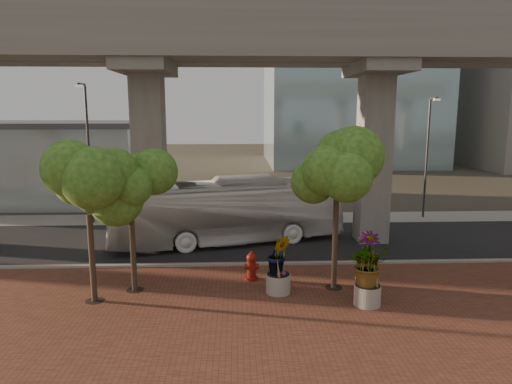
{
  "coord_description": "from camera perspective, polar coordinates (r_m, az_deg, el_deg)",
  "views": [
    {
      "loc": [
        -1.37,
        -22.29,
        7.08
      ],
      "look_at": [
        -0.43,
        0.5,
        3.07
      ],
      "focal_mm": 32.0,
      "sensor_mm": 36.0,
      "label": 1
    }
  ],
  "objects": [
    {
      "name": "far_sidewalk",
      "position": [
        30.64,
        0.25,
        -3.32
      ],
      "size": [
        90.0,
        3.0,
        0.06
      ],
      "primitive_type": "cube",
      "color": "gray",
      "rests_on": "ground"
    },
    {
      "name": "fire_hydrant",
      "position": [
        19.51,
        -0.56,
        -9.26
      ],
      "size": [
        0.62,
        0.56,
        1.23
      ],
      "color": "maroon",
      "rests_on": "ground"
    },
    {
      "name": "planter_front",
      "position": [
        17.29,
        13.89,
        -9.13
      ],
      "size": [
        2.17,
        2.17,
        2.38
      ],
      "color": "gray",
      "rests_on": "ground"
    },
    {
      "name": "street_tree_far_west",
      "position": [
        17.53,
        -20.31,
        0.42
      ],
      "size": [
        3.35,
        3.35,
        5.85
      ],
      "color": "#4D3B2C",
      "rests_on": "ground"
    },
    {
      "name": "street_tree_near_west",
      "position": [
        18.18,
        -15.46,
        0.17
      ],
      "size": [
        3.39,
        3.39,
        5.6
      ],
      "color": "#4D3B2C",
      "rests_on": "ground"
    },
    {
      "name": "planter_left",
      "position": [
        17.93,
        2.82,
        -8.18
      ],
      "size": [
        2.15,
        2.15,
        2.37
      ],
      "color": "gray",
      "rests_on": "ground"
    },
    {
      "name": "streetlamp_east",
      "position": [
        32.14,
        20.69,
        5.02
      ],
      "size": [
        0.39,
        1.16,
        7.97
      ],
      "color": "#313035",
      "rests_on": "ground"
    },
    {
      "name": "streetlamp_west",
      "position": [
        30.39,
        -20.28,
        5.63
      ],
      "size": [
        0.43,
        1.27,
        8.74
      ],
      "color": "#2A2A2F",
      "rests_on": "ground"
    },
    {
      "name": "planter_right",
      "position": [
        18.86,
        13.79,
        -7.62
      ],
      "size": [
        2.18,
        2.18,
        2.33
      ],
      "color": "gray",
      "rests_on": "ground"
    },
    {
      "name": "curb_strip",
      "position": [
        21.5,
        1.43,
        -9.02
      ],
      "size": [
        70.0,
        0.25,
        0.16
      ],
      "primitive_type": "cube",
      "color": "gray",
      "rests_on": "ground"
    },
    {
      "name": "asphalt_road",
      "position": [
        25.33,
        0.83,
        -6.21
      ],
      "size": [
        90.0,
        8.0,
        0.04
      ],
      "primitive_type": "cube",
      "color": "black",
      "rests_on": "ground"
    },
    {
      "name": "street_tree_near_east",
      "position": [
        17.93,
        10.13,
        2.89
      ],
      "size": [
        3.97,
        3.97,
        6.68
      ],
      "color": "#4D3B2C",
      "rests_on": "ground"
    },
    {
      "name": "transit_viaduct",
      "position": [
        24.33,
        0.87,
        10.47
      ],
      "size": [
        72.0,
        5.6,
        12.4
      ],
      "color": "gray",
      "rests_on": "ground"
    },
    {
      "name": "brick_plaza",
      "position": [
        15.99,
        2.91,
        -16.2
      ],
      "size": [
        70.0,
        13.0,
        0.06
      ],
      "primitive_type": "cube",
      "color": "brown",
      "rests_on": "ground"
    },
    {
      "name": "transit_bus",
      "position": [
        24.81,
        -3.68,
        -2.43
      ],
      "size": [
        12.95,
        5.96,
        3.51
      ],
      "primitive_type": "imported",
      "rotation": [
        0.0,
        0.0,
        1.82
      ],
      "color": "silver",
      "rests_on": "ground"
    },
    {
      "name": "ground",
      "position": [
        23.42,
        1.1,
        -7.61
      ],
      "size": [
        160.0,
        160.0,
        0.0
      ],
      "primitive_type": "plane",
      "color": "#383429",
      "rests_on": "ground"
    },
    {
      "name": "station_pavilion",
      "position": [
        42.75,
        -28.26,
        3.61
      ],
      "size": [
        23.0,
        13.0,
        6.3
      ],
      "color": "#A6B9BE",
      "rests_on": "ground"
    }
  ]
}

